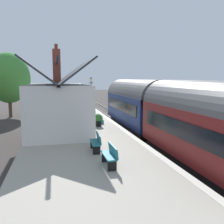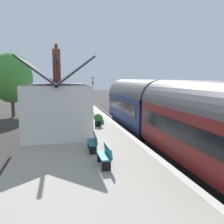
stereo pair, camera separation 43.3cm
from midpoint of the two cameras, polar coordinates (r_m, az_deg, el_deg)
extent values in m
plane|color=#383330|center=(21.92, 3.37, -3.91)|extent=(160.00, 160.00, 0.00)
cube|color=#A39B8C|center=(21.14, -8.10, -3.30)|extent=(32.00, 6.70, 0.80)
cube|color=beige|center=(21.50, 0.35, -1.93)|extent=(32.00, 0.36, 0.02)
cube|color=gray|center=(22.38, 7.38, -3.54)|extent=(52.00, 0.08, 0.14)
cube|color=gray|center=(21.95, 3.82, -3.71)|extent=(52.00, 0.08, 0.14)
cube|color=black|center=(21.58, 6.08, -3.18)|extent=(9.15, 2.29, 0.70)
cube|color=navy|center=(21.35, 6.13, 0.78)|extent=(9.95, 2.70, 2.30)
cylinder|color=#515154|center=(21.25, 6.17, 3.86)|extent=(9.95, 2.65, 2.65)
cube|color=black|center=(20.94, 2.59, 1.47)|extent=(8.45, 0.03, 0.80)
cylinder|color=black|center=(24.39, 3.92, -1.91)|extent=(0.70, 2.16, 0.70)
cylinder|color=black|center=(18.83, 8.88, -4.82)|extent=(0.70, 2.16, 0.70)
cube|color=black|center=(26.08, 2.75, 2.93)|extent=(0.04, 2.16, 0.90)
cylinder|color=#F2EDCC|center=(26.20, 2.73, 0.80)|extent=(0.06, 0.24, 0.24)
cube|color=red|center=(26.30, 2.70, -0.17)|extent=(0.16, 2.56, 0.24)
cube|color=black|center=(12.56, 20.90, -11.55)|extent=(8.77, 2.29, 0.70)
cube|color=maroon|center=(12.16, 21.24, -4.85)|extent=(9.53, 2.70, 2.30)
cylinder|color=#515154|center=(11.98, 21.50, 0.53)|extent=(9.53, 2.65, 2.65)
cube|color=black|center=(11.43, 15.55, -3.92)|extent=(8.10, 0.03, 0.80)
cylinder|color=black|center=(14.92, 14.92, -8.27)|extent=(0.70, 2.16, 0.70)
cube|color=white|center=(17.51, -11.70, 0.99)|extent=(7.56, 3.98, 3.19)
cube|color=#2D3038|center=(17.44, -8.60, 8.78)|extent=(8.06, 2.25, 1.74)
cube|color=#2D3038|center=(17.43, -15.22, 8.60)|extent=(8.06, 2.25, 1.74)
cylinder|color=#2D3038|center=(17.44, -11.98, 11.18)|extent=(8.06, 0.16, 0.16)
cube|color=brown|center=(18.82, -11.96, 10.13)|extent=(0.56, 0.56, 2.51)
cylinder|color=brown|center=(18.94, -12.08, 14.47)|extent=(0.24, 0.24, 0.36)
cube|color=teal|center=(17.48, -5.05, -0.71)|extent=(0.90, 0.06, 2.10)
cube|color=teal|center=(16.02, -4.48, 0.89)|extent=(0.80, 0.05, 1.10)
cube|color=teal|center=(18.78, -5.59, 1.86)|extent=(0.80, 0.05, 1.10)
cube|color=#26727F|center=(10.30, -0.72, -9.99)|extent=(1.41, 0.42, 0.06)
cube|color=#26727F|center=(10.27, 0.27, -8.70)|extent=(1.40, 0.13, 0.40)
cube|color=black|center=(9.86, -0.02, -12.22)|extent=(0.07, 0.36, 0.44)
cube|color=black|center=(10.89, -1.35, -10.27)|extent=(0.07, 0.36, 0.44)
cube|color=#26727F|center=(12.40, -3.65, -6.95)|extent=(1.41, 0.45, 0.06)
cube|color=#26727F|center=(12.37, -2.82, -5.89)|extent=(1.40, 0.16, 0.40)
cube|color=black|center=(11.93, -3.35, -8.69)|extent=(0.07, 0.36, 0.44)
cube|color=black|center=(13.00, -3.90, -7.32)|extent=(0.07, 0.36, 0.44)
cube|color=#26727F|center=(28.97, -7.78, 1.34)|extent=(1.40, 0.41, 0.06)
cube|color=#26727F|center=(28.97, -7.43, 1.81)|extent=(1.40, 0.12, 0.40)
cube|color=black|center=(28.45, -7.68, 0.76)|extent=(0.06, 0.36, 0.44)
cube|color=black|center=(29.56, -7.86, 1.02)|extent=(0.06, 0.36, 0.44)
cylinder|color=black|center=(25.87, -11.51, -0.09)|extent=(0.36, 0.36, 0.35)
ellipsoid|color=#2D7233|center=(25.82, -11.53, 0.67)|extent=(0.48, 0.48, 0.49)
cylinder|color=#9E5138|center=(27.41, -6.99, 0.46)|extent=(0.49, 0.49, 0.38)
ellipsoid|color=olive|center=(27.36, -7.00, 1.22)|extent=(0.51, 0.51, 0.48)
cube|color=gray|center=(28.83, -10.35, 0.67)|extent=(0.99, 0.32, 0.31)
ellipsoid|color=#2D7233|center=(28.79, -10.36, 1.20)|extent=(0.89, 0.29, 0.29)
cone|color=#9E5138|center=(28.91, -6.23, 0.86)|extent=(0.37, 0.37, 0.40)
cylinder|color=#9E5138|center=(28.93, -6.22, 0.52)|extent=(0.21, 0.21, 0.06)
ellipsoid|color=#3D8438|center=(28.87, -6.24, 1.58)|extent=(0.47, 0.47, 0.42)
cone|color=#CD406D|center=(28.85, -6.24, 1.91)|extent=(0.09, 0.09, 0.19)
cube|color=teal|center=(30.08, -13.66, 0.88)|extent=(0.70, 0.32, 0.33)
ellipsoid|color=#2D7233|center=(30.05, -13.68, 1.42)|extent=(0.63, 0.29, 0.29)
cylinder|color=black|center=(18.90, -2.57, -2.64)|extent=(0.49, 0.49, 0.42)
ellipsoid|color=#3D8438|center=(18.82, -2.58, -1.34)|extent=(0.65, 0.65, 0.60)
cone|color=#D83875|center=(18.79, -2.59, -0.65)|extent=(0.12, 0.12, 0.26)
cube|color=teal|center=(20.26, -1.95, -2.10)|extent=(1.06, 0.32, 0.31)
ellipsoid|color=#4C8C2D|center=(20.22, -1.96, -1.35)|extent=(0.96, 0.29, 0.29)
cylinder|color=black|center=(26.82, -3.98, 3.51)|extent=(0.10, 0.10, 3.33)
cylinder|color=black|center=(26.75, -4.01, 6.75)|extent=(0.05, 0.50, 0.05)
cube|color=beige|center=(26.75, -4.02, 7.37)|extent=(0.24, 0.24, 0.32)
cone|color=black|center=(26.75, -4.02, 7.85)|extent=(0.32, 0.32, 0.14)
cylinder|color=#4C3828|center=(30.89, -21.45, 1.28)|extent=(0.38, 0.38, 2.51)
ellipsoid|color=#3D8438|center=(30.73, -21.74, 7.31)|extent=(4.82, 4.75, 5.71)
camera|label=1|loc=(0.22, -89.36, 0.08)|focal=39.77mm
camera|label=2|loc=(0.22, 90.64, -0.08)|focal=39.77mm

